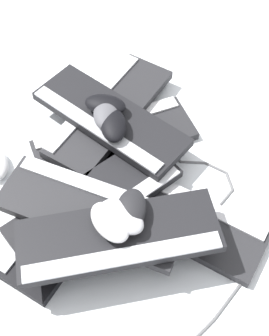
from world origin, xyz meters
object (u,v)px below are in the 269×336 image
keyboard_3 (96,202)px  mouse_2 (131,210)px  mouse_1 (106,113)px  mouse_6 (114,125)px  mouse_5 (105,105)px  keyboard_4 (92,210)px  mouse_4 (122,217)px  mouse_3 (110,222)px  keyboard_7 (109,119)px  keyboard_1 (73,214)px  keyboard_2 (177,216)px  keyboard_5 (109,111)px  keyboard_6 (119,237)px  keyboard_0 (114,139)px

keyboard_3 → mouse_2: mouse_2 is taller
mouse_1 → mouse_6: bearing=-153.7°
mouse_5 → keyboard_4: bearing=99.7°
mouse_4 → keyboard_4: bearing=-177.4°
mouse_3 → keyboard_7: bearing=146.4°
keyboard_1 → keyboard_2: size_ratio=1.00×
keyboard_5 → mouse_5: (-0.04, 0.01, 0.07)m
keyboard_7 → mouse_5: (0.02, 0.01, 0.04)m
keyboard_6 → mouse_6: 0.31m
keyboard_4 → mouse_5: mouse_5 is taller
mouse_2 → keyboard_7: bearing=18.8°
keyboard_0 → mouse_2: mouse_2 is taller
keyboard_1 → mouse_5: mouse_5 is taller
mouse_3 → mouse_6: 0.30m
keyboard_4 → keyboard_6: 0.11m
keyboard_2 → keyboard_4: bearing=90.8°
keyboard_7 → keyboard_0: bearing=-155.1°
mouse_4 → mouse_6: mouse_4 is taller
keyboard_7 → keyboard_1: bearing=157.2°
keyboard_3 → mouse_1: mouse_1 is taller
keyboard_5 → mouse_3: size_ratio=4.03×
keyboard_4 → mouse_5: 0.30m
mouse_1 → mouse_5: same height
keyboard_3 → keyboard_5: bearing=-9.2°
keyboard_5 → mouse_4: mouse_4 is taller
keyboard_5 → mouse_5: size_ratio=4.03×
keyboard_3 → keyboard_4: 0.05m
keyboard_1 → keyboard_4: bearing=-119.4°
keyboard_4 → mouse_3: 0.11m
keyboard_1 → mouse_2: mouse_2 is taller
keyboard_6 → keyboard_7: (0.37, 0.00, -0.03)m
keyboard_6 → mouse_3: size_ratio=4.13×
keyboard_7 → mouse_2: 0.33m
keyboard_5 → mouse_3: (-0.40, 0.01, 0.10)m
keyboard_0 → keyboard_5: 0.08m
keyboard_1 → keyboard_6: (-0.12, -0.11, 0.09)m
keyboard_2 → keyboard_6: keyboard_6 is taller
keyboard_7 → mouse_6: 0.07m
keyboard_0 → mouse_1: mouse_1 is taller
keyboard_2 → keyboard_3: (0.04, 0.19, 0.03)m
keyboard_2 → mouse_4: (-0.06, 0.14, 0.13)m
mouse_2 → mouse_6: bearing=18.0°
mouse_6 → keyboard_0: bearing=-1.5°
mouse_6 → mouse_1: bearing=21.5°
keyboard_0 → keyboard_7: keyboard_7 is taller
keyboard_2 → mouse_2: bearing=112.8°
keyboard_0 → mouse_6: 0.10m
keyboard_4 → keyboard_7: bearing=-11.0°
mouse_4 → keyboard_6: bearing=-62.7°
keyboard_5 → keyboard_6: 0.43m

